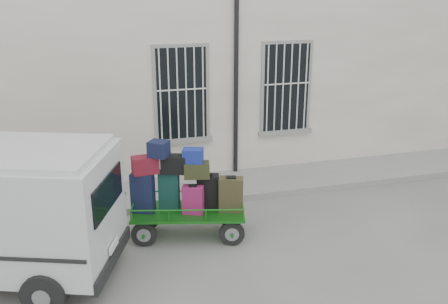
% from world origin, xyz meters
% --- Properties ---
extents(ground, '(80.00, 80.00, 0.00)m').
position_xyz_m(ground, '(0.00, 0.00, 0.00)').
color(ground, slate).
rests_on(ground, ground).
extents(building, '(24.00, 5.15, 6.00)m').
position_xyz_m(building, '(0.00, 5.50, 3.00)').
color(building, beige).
rests_on(building, ground).
extents(sidewalk, '(24.00, 1.70, 0.15)m').
position_xyz_m(sidewalk, '(0.00, 2.20, 0.07)').
color(sidewalk, gray).
rests_on(sidewalk, ground).
extents(luggage_cart, '(2.59, 1.50, 1.98)m').
position_xyz_m(luggage_cart, '(-0.96, 0.10, 0.94)').
color(luggage_cart, black).
rests_on(luggage_cart, ground).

